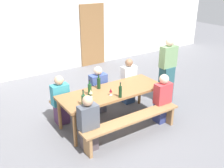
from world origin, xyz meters
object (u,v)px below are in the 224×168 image
at_px(wine_bottle_0, 90,89).
at_px(standing_host, 167,72).
at_px(wine_glass_0, 91,92).
at_px(seated_guest_far_0, 61,101).
at_px(wine_glass_1, 111,91).
at_px(seated_guest_near_1, 162,100).
at_px(seated_guest_far_2, 128,82).
at_px(tasting_table, 112,94).
at_px(wine_bottle_1, 83,100).
at_px(wine_bottle_2, 99,83).
at_px(wine_bottle_3, 120,92).
at_px(seated_guest_near_0, 89,125).
at_px(bench_far, 95,95).
at_px(wooden_door, 92,35).
at_px(seated_guest_far_1, 98,91).
at_px(bench_near, 132,122).

relative_size(wine_bottle_0, standing_host, 0.20).
xyz_separation_m(wine_glass_0, seated_guest_far_0, (-0.41, 0.60, -0.35)).
distance_m(wine_glass_1, seated_guest_near_1, 1.18).
relative_size(wine_glass_0, seated_guest_far_2, 0.14).
bearing_deg(standing_host, tasting_table, 2.65).
bearing_deg(seated_guest_near_1, wine_bottle_1, 80.05).
distance_m(wine_bottle_2, seated_guest_far_0, 0.90).
bearing_deg(standing_host, wine_bottle_3, 14.31).
distance_m(seated_guest_near_0, standing_host, 2.63).
relative_size(bench_far, seated_guest_far_0, 1.99).
height_order(wooden_door, wine_bottle_2, wooden_door).
height_order(wine_glass_0, standing_host, standing_host).
relative_size(seated_guest_far_0, standing_host, 0.67).
xyz_separation_m(wine_bottle_3, standing_host, (1.70, 0.43, -0.08)).
relative_size(wine_bottle_2, standing_host, 0.20).
bearing_deg(wine_bottle_2, seated_guest_far_2, 17.41).
distance_m(wooden_door, standing_host, 3.59).
height_order(seated_guest_far_1, seated_guest_far_2, seated_guest_far_2).
relative_size(tasting_table, wine_bottle_2, 6.86).
bearing_deg(wine_bottle_0, wine_glass_1, -34.89).
relative_size(wine_bottle_0, wine_bottle_1, 1.02).
xyz_separation_m(wine_glass_1, standing_host, (1.80, 0.25, -0.06)).
distance_m(wine_glass_0, standing_host, 2.18).
height_order(bench_near, wine_bottle_3, wine_bottle_3).
relative_size(wine_bottle_1, standing_host, 0.20).
distance_m(bench_near, bench_far, 1.44).
bearing_deg(standing_host, bench_far, -21.22).
bearing_deg(seated_guest_near_0, wine_bottle_1, -13.42).
relative_size(wine_bottle_1, seated_guest_far_1, 0.29).
bearing_deg(wine_bottle_0, bench_near, -58.06).
relative_size(wine_bottle_2, wine_bottle_3, 1.03).
height_order(bench_far, wine_bottle_3, wine_bottle_3).
height_order(bench_near, wine_glass_0, wine_glass_0).
bearing_deg(wooden_door, bench_far, -118.64).
distance_m(wine_bottle_1, standing_host, 2.49).
relative_size(wine_glass_1, seated_guest_far_1, 0.14).
distance_m(wine_bottle_1, wine_glass_1, 0.67).
height_order(wine_glass_1, standing_host, standing_host).
xyz_separation_m(bench_far, seated_guest_far_0, (-0.93, -0.15, 0.16)).
relative_size(wine_bottle_3, standing_host, 0.20).
xyz_separation_m(wine_bottle_1, wine_bottle_3, (0.77, -0.09, 0.01)).
height_order(bench_near, standing_host, standing_host).
height_order(wine_bottle_0, wine_bottle_1, wine_bottle_0).
height_order(wooden_door, wine_bottle_0, wooden_door).
distance_m(tasting_table, wine_bottle_1, 0.87).
bearing_deg(wine_bottle_0, wine_bottle_1, -133.38).
xyz_separation_m(tasting_table, seated_guest_near_1, (0.92, -0.57, -0.16)).
bearing_deg(tasting_table, bench_far, 90.00).
relative_size(tasting_table, wine_bottle_0, 6.94).
bearing_deg(wine_bottle_1, bench_near, -29.28).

